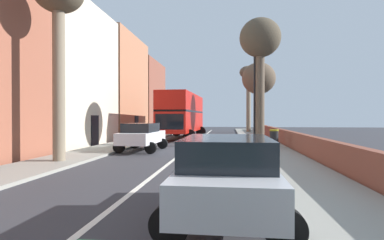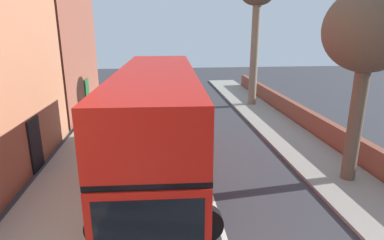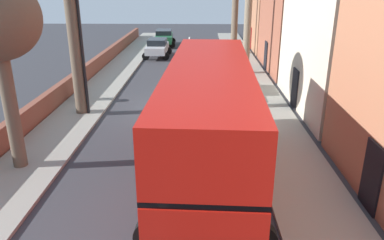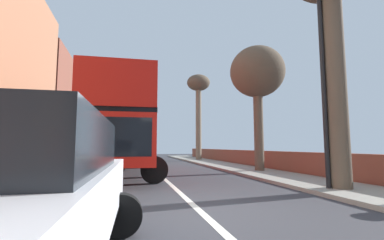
{
  "view_description": "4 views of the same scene",
  "coord_description": "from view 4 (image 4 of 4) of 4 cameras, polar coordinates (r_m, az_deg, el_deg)",
  "views": [
    {
      "loc": [
        2.52,
        -20.08,
        1.99
      ],
      "look_at": [
        -0.27,
        3.72,
        1.76
      ],
      "focal_mm": 29.02,
      "sensor_mm": 36.0,
      "label": 1
    },
    {
      "loc": [
        -1.63,
        -2.56,
        5.4
      ],
      "look_at": [
        -0.57,
        7.38,
        2.49
      ],
      "focal_mm": 29.68,
      "sensor_mm": 36.0,
      "label": 2
    },
    {
      "loc": [
        -1.43,
        19.33,
        6.43
      ],
      "look_at": [
        -1.09,
        5.28,
        1.17
      ],
      "focal_mm": 34.75,
      "sensor_mm": 36.0,
      "label": 3
    },
    {
      "loc": [
        -1.47,
        -5.24,
        1.35
      ],
      "look_at": [
        0.57,
        3.32,
        2.23
      ],
      "focal_mm": 24.58,
      "sensor_mm": 36.0,
      "label": 4
    }
  ],
  "objects": [
    {
      "name": "ground_plane",
      "position": [
        5.61,
        2.32,
        -19.64
      ],
      "size": [
        84.0,
        84.0,
        0.0
      ],
      "primitive_type": "plane",
      "color": "#333338"
    },
    {
      "name": "street_tree_right_3",
      "position": [
        25.86,
        1.41,
        6.34
      ],
      "size": [
        2.25,
        2.25,
        8.25
      ],
      "color": "#7A6B56",
      "rests_on": "sidewalk_right"
    },
    {
      "name": "street_tree_right_5",
      "position": [
        14.72,
        13.97,
        9.63
      ],
      "size": [
        2.89,
        2.89,
        6.6
      ],
      "color": "brown",
      "rests_on": "sidewalk_right"
    },
    {
      "name": "double_decker_bus",
      "position": [
        13.45,
        -14.38,
        -1.29
      ],
      "size": [
        3.84,
        10.65,
        4.06
      ],
      "color": "red",
      "rests_on": "ground"
    },
    {
      "name": "lamppost_right",
      "position": [
        9.22,
        26.47,
        10.33
      ],
      "size": [
        0.32,
        0.32,
        6.31
      ],
      "color": "black",
      "rests_on": "sidewalk_right"
    },
    {
      "name": "road_centre_line",
      "position": [
        5.61,
        2.32,
        -19.6
      ],
      "size": [
        0.16,
        54.0,
        0.01
      ],
      "primitive_type": "cube",
      "color": "silver",
      "rests_on": "ground"
    },
    {
      "name": "parked_car_white_left_0",
      "position": [
        3.01,
        -34.17,
        -12.68
      ],
      "size": [
        2.51,
        4.42,
        1.63
      ],
      "color": "silver",
      "rests_on": "ground"
    }
  ]
}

